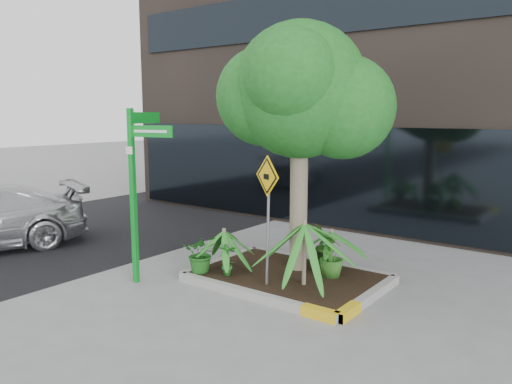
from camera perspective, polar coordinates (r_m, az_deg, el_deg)
The scene contains 13 objects.
ground at distance 9.11m, azimuth 1.51°, elevation -10.45°, with size 80.00×80.00×0.00m, color gray.
asphalt_road at distance 13.77m, azimuth -21.24°, elevation -4.34°, with size 7.00×80.00×0.01m, color black.
planter at distance 9.17m, azimuth 3.71°, elevation -9.67°, with size 3.35×2.36×0.15m.
tree at distance 9.10m, azimuth 5.11°, elevation 11.47°, with size 3.13×2.78×4.70m.
palm_front at distance 8.39m, azimuth 5.59°, elevation -3.59°, with size 1.28×1.28×1.42m.
palm_left at distance 9.28m, azimuth -3.68°, elevation -4.48°, with size 0.87×0.87×0.97m.
palm_back at distance 9.45m, azimuth 8.61°, elevation -4.50°, with size 0.84×0.84×0.93m.
shrub_a at distance 9.23m, azimuth -6.23°, elevation -6.95°, with size 0.64×0.64×0.71m, color #1C5919.
shrub_b at distance 9.02m, azimuth 8.64°, elevation -7.15°, with size 0.44×0.44×0.78m, color #306E21.
shrub_c at distance 9.01m, azimuth -3.26°, elevation -7.61°, with size 0.33×0.33×0.62m, color #267424.
shrub_d at distance 9.57m, azimuth 7.81°, elevation -6.04°, with size 0.46×0.46×0.83m, color #255719.
street_sign_post at distance 9.05m, azimuth -13.40°, elevation 1.73°, with size 1.04×0.91×3.12m.
cattle_sign at distance 8.27m, azimuth 1.33°, elevation -0.73°, with size 0.63×0.28×2.20m.
Camera 1 is at (4.95, -7.03, 3.03)m, focal length 35.00 mm.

